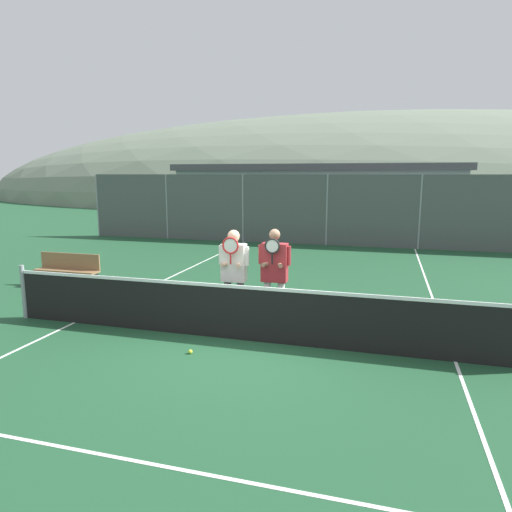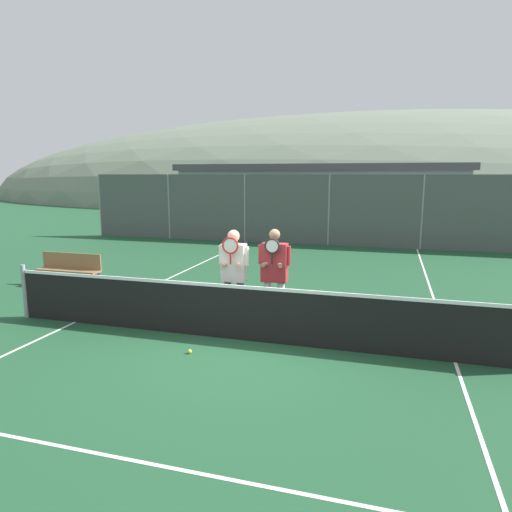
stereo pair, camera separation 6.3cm
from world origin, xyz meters
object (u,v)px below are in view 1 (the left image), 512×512
car_left_of_center (329,217)px  bench_courtside (68,269)px  tennis_ball_on_court (190,352)px  car_center (452,220)px  player_center_left (274,271)px  player_leftmost (234,270)px  car_far_left (221,216)px

car_left_of_center → bench_courtside: size_ratio=2.70×
bench_courtside → tennis_ball_on_court: 5.73m
car_center → bench_courtside: 15.33m
car_center → bench_courtside: car_center is taller
player_center_left → car_left_of_center: bearing=92.6°
player_center_left → car_left_of_center: 12.83m
bench_courtside → tennis_ball_on_court: bench_courtside is taller
bench_courtside → car_left_of_center: bearing=65.3°
player_leftmost → bench_courtside: bearing=160.5°
tennis_ball_on_court → car_center: bearing=68.9°
car_left_of_center → player_center_left: bearing=-87.4°
car_far_left → bench_courtside: 11.03m
bench_courtside → car_center: bearing=47.6°
tennis_ball_on_court → car_far_left: bearing=108.4°
bench_courtside → tennis_ball_on_court: size_ratio=25.14×
bench_courtside → tennis_ball_on_court: (4.74, -3.18, -0.43)m
player_center_left → player_leftmost: bearing=-168.9°
car_far_left → player_leftmost: bearing=-68.7°
car_far_left → car_center: (10.31, 0.30, 0.05)m
player_center_left → car_center: 13.74m
car_left_of_center → bench_courtside: bearing=-114.7°
player_center_left → car_left_of_center: size_ratio=0.40×
player_leftmost → car_left_of_center: 12.96m
car_center → bench_courtside: size_ratio=2.50×
car_left_of_center → car_far_left: bearing=-178.1°
car_far_left → bench_courtside: car_far_left is taller
player_center_left → bench_courtside: (-5.73, 1.62, -0.62)m
player_leftmost → player_center_left: 0.74m
tennis_ball_on_court → car_left_of_center: bearing=88.4°
car_center → tennis_ball_on_court: (-5.59, -14.51, -0.87)m
car_far_left → bench_courtside: size_ratio=2.41×
car_far_left → car_center: bearing=1.7°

